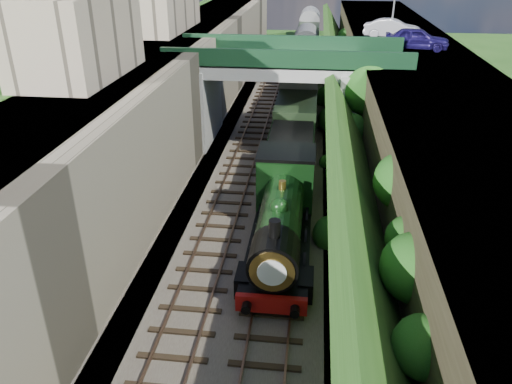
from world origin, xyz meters
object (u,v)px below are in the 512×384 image
tree (369,91)px  car_blue (417,39)px  locomotive (281,218)px  car_silver (392,29)px  road_bridge (294,89)px  tender (290,162)px

tree → car_blue: (3.66, 6.05, 2.38)m
locomotive → car_blue: bearing=65.8°
tree → car_blue: bearing=58.8°
locomotive → tree: bearing=69.4°
car_silver → locomotive: size_ratio=0.44×
road_bridge → locomotive: bearing=-89.0°
car_blue → locomotive: size_ratio=0.44×
tree → road_bridge: bearing=157.1°
road_bridge → locomotive: 14.83m
road_bridge → car_blue: (8.63, 3.95, 2.95)m
road_bridge → tender: 7.71m
locomotive → tender: size_ratio=1.70×
road_bridge → tree: road_bridge is taller
locomotive → tender: bearing=90.0°
tree → car_blue: 7.46m
car_blue → locomotive: (-8.37, -18.62, -5.13)m
road_bridge → car_silver: bearing=50.2°
road_bridge → car_blue: 9.94m
tender → car_silver: bearing=66.0°
tree → car_silver: 11.62m
tender → locomotive: bearing=-90.0°
tree → locomotive: size_ratio=0.65×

